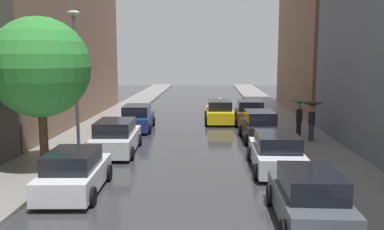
{
  "coord_description": "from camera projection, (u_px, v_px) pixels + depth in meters",
  "views": [
    {
      "loc": [
        0.89,
        -6.78,
        4.83
      ],
      "look_at": [
        -0.21,
        20.65,
        0.81
      ],
      "focal_mm": 37.98,
      "sensor_mm": 36.0,
      "label": 1
    }
  ],
  "objects": [
    {
      "name": "parked_car_right_fourth",
      "position": [
        250.0,
        113.0,
        28.85
      ],
      "size": [
        2.19,
        4.21,
        1.7
      ],
      "rotation": [
        0.0,
        0.0,
        1.55
      ],
      "color": "brown",
      "rests_on": "ground"
    },
    {
      "name": "ground_plane",
      "position": [
        196.0,
        119.0,
        31.17
      ],
      "size": [
        28.0,
        72.0,
        0.04
      ],
      "primitive_type": "cube",
      "color": "#343437"
    },
    {
      "name": "parked_car_left_nearest",
      "position": [
        74.0,
        173.0,
        14.32
      ],
      "size": [
        2.19,
        4.19,
        1.56
      ],
      "rotation": [
        0.0,
        0.0,
        1.62
      ],
      "color": "silver",
      "rests_on": "ground"
    },
    {
      "name": "parked_car_right_third",
      "position": [
        259.0,
        127.0,
        23.27
      ],
      "size": [
        2.12,
        4.21,
        1.71
      ],
      "rotation": [
        0.0,
        0.0,
        1.61
      ],
      "color": "black",
      "rests_on": "ground"
    },
    {
      "name": "sidewalk_left",
      "position": [
        113.0,
        118.0,
        31.41
      ],
      "size": [
        3.0,
        72.0,
        0.15
      ],
      "primitive_type": "cube",
      "color": "gray",
      "rests_on": "ground"
    },
    {
      "name": "taxi_midroad",
      "position": [
        219.0,
        112.0,
        29.54
      ],
      "size": [
        2.16,
        4.72,
        1.81
      ],
      "rotation": [
        0.0,
        0.0,
        1.6
      ],
      "color": "yellow",
      "rests_on": "ground"
    },
    {
      "name": "parked_car_left_second",
      "position": [
        116.0,
        137.0,
        20.26
      ],
      "size": [
        2.34,
        4.68,
        1.67
      ],
      "rotation": [
        0.0,
        0.0,
        1.62
      ],
      "color": "silver",
      "rests_on": "ground"
    },
    {
      "name": "sidewalk_right",
      "position": [
        282.0,
        119.0,
        30.9
      ],
      "size": [
        3.0,
        72.0,
        0.15
      ],
      "primitive_type": "cube",
      "color": "gray",
      "rests_on": "ground"
    },
    {
      "name": "parked_car_right_nearest",
      "position": [
        309.0,
        198.0,
        11.7
      ],
      "size": [
        2.06,
        4.24,
        1.61
      ],
      "rotation": [
        0.0,
        0.0,
        1.56
      ],
      "color": "#474C51",
      "rests_on": "ground"
    },
    {
      "name": "lamp_post_left",
      "position": [
        76.0,
        71.0,
        19.69
      ],
      "size": [
        0.6,
        0.28,
        6.82
      ],
      "color": "#595B60",
      "rests_on": "sidewalk_left"
    },
    {
      "name": "pedestrian_near_tree",
      "position": [
        312.0,
        113.0,
        22.41
      ],
      "size": [
        1.09,
        1.09,
        2.11
      ],
      "rotation": [
        0.0,
        0.0,
        2.44
      ],
      "color": "navy",
      "rests_on": "sidewalk_right"
    },
    {
      "name": "parked_car_left_third",
      "position": [
        137.0,
        118.0,
        26.58
      ],
      "size": [
        2.24,
        4.58,
        1.65
      ],
      "rotation": [
        0.0,
        0.0,
        1.62
      ],
      "color": "navy",
      "rests_on": "ground"
    },
    {
      "name": "pedestrian_foreground",
      "position": [
        299.0,
        110.0,
        23.66
      ],
      "size": [
        1.02,
        1.02,
        2.09
      ],
      "rotation": [
        0.0,
        0.0,
        1.34
      ],
      "color": "black",
      "rests_on": "sidewalk_right"
    },
    {
      "name": "street_tree_left",
      "position": [
        40.0,
        67.0,
        16.85
      ],
      "size": [
        4.17,
        4.17,
        6.3
      ],
      "color": "#513823",
      "rests_on": "sidewalk_left"
    },
    {
      "name": "parked_car_right_second",
      "position": [
        276.0,
        153.0,
        17.2
      ],
      "size": [
        2.17,
        4.56,
        1.6
      ],
      "rotation": [
        0.0,
        0.0,
        1.56
      ],
      "color": "silver",
      "rests_on": "ground"
    }
  ]
}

